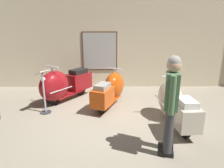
{
  "coord_description": "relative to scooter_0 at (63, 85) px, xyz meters",
  "views": [
    {
      "loc": [
        0.23,
        -3.98,
        2.16
      ],
      "look_at": [
        0.29,
        1.27,
        0.65
      ],
      "focal_mm": 32.08,
      "sensor_mm": 36.0,
      "label": 1
    }
  ],
  "objects": [
    {
      "name": "info_stanchion",
      "position": [
        -0.28,
        -0.82,
        -0.04
      ],
      "size": [
        0.35,
        0.39,
        1.13
      ],
      "color": "#333338",
      "rests_on": "ground"
    },
    {
      "name": "scooter_0",
      "position": [
        0.0,
        0.0,
        0.0
      ],
      "size": [
        1.49,
        1.81,
        1.13
      ],
      "rotation": [
        0.0,
        0.0,
        -2.18
      ],
      "color": "black",
      "rests_on": "ground"
    },
    {
      "name": "scooter_2",
      "position": [
        2.86,
        -1.37,
        -0.04
      ],
      "size": [
        0.59,
        1.72,
        1.04
      ],
      "rotation": [
        0.0,
        0.0,
        1.62
      ],
      "color": "black",
      "rests_on": "ground"
    },
    {
      "name": "visitor_0",
      "position": [
        2.39,
        -2.55,
        0.49
      ],
      "size": [
        0.35,
        0.57,
        1.73
      ],
      "rotation": [
        0.0,
        0.0,
        2.88
      ],
      "color": "black",
      "rests_on": "ground"
    },
    {
      "name": "scooter_1",
      "position": [
        1.42,
        -0.24,
        -0.06
      ],
      "size": [
        1.04,
        1.7,
        1.0
      ],
      "rotation": [
        0.0,
        0.0,
        1.19
      ],
      "color": "black",
      "rests_on": "ground"
    },
    {
      "name": "ground_plane",
      "position": [
        1.16,
        -1.66,
        -0.51
      ],
      "size": [
        60.0,
        60.0,
        0.0
      ],
      "primitive_type": "plane",
      "color": "gray"
    },
    {
      "name": "showroom_back_wall",
      "position": [
        1.35,
        1.6,
        1.4
      ],
      "size": [
        18.0,
        0.63,
        3.82
      ],
      "color": "beige",
      "rests_on": "ground"
    }
  ]
}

